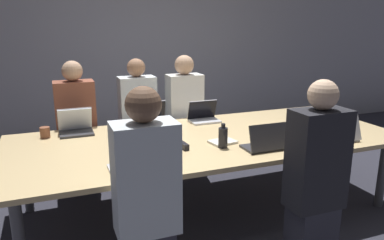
{
  "coord_description": "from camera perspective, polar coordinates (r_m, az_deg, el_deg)",
  "views": [
    {
      "loc": [
        -1.32,
        -3.03,
        1.75
      ],
      "look_at": [
        -0.11,
        0.1,
        0.87
      ],
      "focal_mm": 35.0,
      "sensor_mm": 36.0,
      "label": 1
    }
  ],
  "objects": [
    {
      "name": "conference_table",
      "position": [
        3.48,
        2.3,
        -3.37
      ],
      "size": [
        3.56,
        1.49,
        0.72
      ],
      "color": "#D6B77F",
      "rests_on": "ground_plane"
    },
    {
      "name": "person_far_center",
      "position": [
        4.4,
        -1.14,
        0.56
      ],
      "size": [
        0.4,
        0.24,
        1.39
      ],
      "color": "#2D2D38",
      "rests_on": "ground_plane"
    },
    {
      "name": "cup_near_midright",
      "position": [
        3.36,
        14.73,
        -2.74
      ],
      "size": [
        0.09,
        0.09,
        0.1
      ],
      "color": "brown",
      "rests_on": "conference_table"
    },
    {
      "name": "person_far_midleft",
      "position": [
        4.27,
        -8.21,
        -0.24
      ],
      "size": [
        0.4,
        0.24,
        1.37
      ],
      "color": "#2D2D38",
      "rests_on": "ground_plane"
    },
    {
      "name": "ground_plane",
      "position": [
        3.74,
        2.19,
        -13.24
      ],
      "size": [
        24.0,
        24.0,
        0.0
      ],
      "primitive_type": "plane",
      "color": "#2D2D38"
    },
    {
      "name": "cup_far_midleft",
      "position": [
        3.76,
        -10.18,
        -0.71
      ],
      "size": [
        0.08,
        0.08,
        0.09
      ],
      "color": "brown",
      "rests_on": "conference_table"
    },
    {
      "name": "laptop_far_midleft",
      "position": [
        3.83,
        -6.57,
        0.12
      ],
      "size": [
        0.37,
        0.25,
        0.25
      ],
      "color": "#B7B7BC",
      "rests_on": "conference_table"
    },
    {
      "name": "person_near_midright",
      "position": [
        2.86,
        18.33,
        -8.37
      ],
      "size": [
        0.4,
        0.24,
        1.38
      ],
      "rotation": [
        0.0,
        0.0,
        3.14
      ],
      "color": "#2D2D38",
      "rests_on": "ground_plane"
    },
    {
      "name": "person_near_left",
      "position": [
        2.42,
        -6.95,
        -11.74
      ],
      "size": [
        0.4,
        0.24,
        1.39
      ],
      "rotation": [
        0.0,
        0.0,
        3.14
      ],
      "color": "#2D2D38",
      "rests_on": "ground_plane"
    },
    {
      "name": "laptop_near_midright",
      "position": [
        3.16,
        11.16,
        -3.32
      ],
      "size": [
        0.34,
        0.23,
        0.23
      ],
      "rotation": [
        0.0,
        0.0,
        3.14
      ],
      "color": "#333338",
      "rests_on": "conference_table"
    },
    {
      "name": "bottle_near_midright",
      "position": [
        3.17,
        4.75,
        -2.63
      ],
      "size": [
        0.08,
        0.08,
        0.21
      ],
      "color": "black",
      "rests_on": "conference_table"
    },
    {
      "name": "laptop_near_right",
      "position": [
        3.57,
        21.7,
        -1.95
      ],
      "size": [
        0.32,
        0.25,
        0.24
      ],
      "rotation": [
        0.0,
        0.0,
        3.14
      ],
      "color": "silver",
      "rests_on": "conference_table"
    },
    {
      "name": "stapler",
      "position": [
        3.16,
        -1.37,
        -3.89
      ],
      "size": [
        0.06,
        0.15,
        0.05
      ],
      "rotation": [
        0.0,
        0.0,
        0.1
      ],
      "color": "black",
      "rests_on": "conference_table"
    },
    {
      "name": "curtain_wall",
      "position": [
        5.68,
        -7.74,
        11.0
      ],
      "size": [
        12.0,
        0.06,
        2.8
      ],
      "color": "#9999A3",
      "rests_on": "ground_plane"
    },
    {
      "name": "laptop_near_left",
      "position": [
        2.71,
        -8.94,
        -6.37
      ],
      "size": [
        0.34,
        0.22,
        0.23
      ],
      "rotation": [
        0.0,
        0.0,
        3.14
      ],
      "color": "silver",
      "rests_on": "conference_table"
    },
    {
      "name": "notebook",
      "position": [
        3.31,
        4.69,
        -3.34
      ],
      "size": [
        0.25,
        0.2,
        0.02
      ],
      "rotation": [
        0.0,
        0.0,
        0.17
      ],
      "color": "silver",
      "rests_on": "conference_table"
    },
    {
      "name": "laptop_far_center",
      "position": [
        4.0,
        1.76,
        0.73
      ],
      "size": [
        0.32,
        0.22,
        0.22
      ],
      "color": "silver",
      "rests_on": "conference_table"
    },
    {
      "name": "cup_far_left",
      "position": [
        3.69,
        -21.49,
        -1.77
      ],
      "size": [
        0.09,
        0.09,
        0.1
      ],
      "color": "brown",
      "rests_on": "conference_table"
    },
    {
      "name": "laptop_far_left",
      "position": [
        3.73,
        -17.3,
        -0.88
      ],
      "size": [
        0.32,
        0.25,
        0.25
      ],
      "color": "#333338",
      "rests_on": "conference_table"
    },
    {
      "name": "person_far_left",
      "position": [
        4.11,
        -17.14,
        -1.28
      ],
      "size": [
        0.4,
        0.24,
        1.38
      ],
      "color": "#2D2D38",
      "rests_on": "ground_plane"
    }
  ]
}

